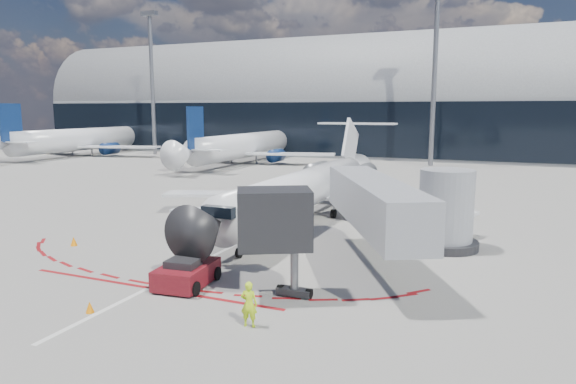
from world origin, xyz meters
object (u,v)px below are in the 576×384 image
at_px(regional_jet, 308,187).
at_px(pushback_tug, 187,273).
at_px(ramp_worker, 249,304).
at_px(uld_container, 188,223).

height_order(regional_jet, pushback_tug, regional_jet).
bearing_deg(ramp_worker, regional_jet, -85.63).
bearing_deg(ramp_worker, pushback_tug, -41.30).
xyz_separation_m(regional_jet, uld_container, (-5.29, -8.19, -1.56)).
bearing_deg(pushback_tug, ramp_worker, -37.46).
xyz_separation_m(pushback_tug, ramp_worker, (4.89, -3.01, 0.30)).
distance_m(regional_jet, pushback_tug, 16.14).
height_order(pushback_tug, ramp_worker, ramp_worker).
xyz_separation_m(regional_jet, pushback_tug, (-0.12, -16.02, -1.92)).
bearing_deg(regional_jet, uld_container, -122.88).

